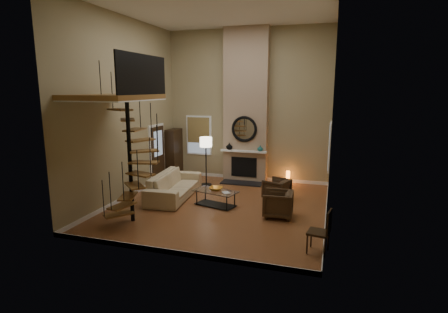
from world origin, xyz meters
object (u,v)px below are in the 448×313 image
(armchair_near, at_px, (279,189))
(armchair_far, at_px, (281,204))
(floor_lamp, at_px, (206,146))
(sofa, at_px, (174,185))
(accent_lamp, at_px, (288,178))
(coffee_table, at_px, (216,196))
(side_chair, at_px, (323,229))
(hutch, at_px, (174,152))

(armchair_near, distance_m, armchair_far, 1.40)
(floor_lamp, bearing_deg, armchair_near, -20.42)
(sofa, relative_size, accent_lamp, 5.32)
(coffee_table, bearing_deg, side_chair, -35.69)
(floor_lamp, bearing_deg, sofa, -106.04)
(hutch, xyz_separation_m, floor_lamp, (1.62, -0.83, 0.46))
(coffee_table, bearing_deg, armchair_near, 30.98)
(hutch, height_order, armchair_far, hutch)
(coffee_table, bearing_deg, accent_lamp, 59.49)
(sofa, bearing_deg, side_chair, -124.72)
(armchair_far, xyz_separation_m, side_chair, (1.13, -1.86, 0.17))
(hutch, xyz_separation_m, sofa, (1.15, -2.47, -0.55))
(hutch, relative_size, armchair_far, 2.34)
(hutch, bearing_deg, armchair_near, -22.97)
(hutch, height_order, side_chair, hutch)
(floor_lamp, xyz_separation_m, accent_lamp, (2.77, 0.92, -1.16))
(armchair_far, distance_m, accent_lamp, 3.31)
(hutch, xyz_separation_m, armchair_near, (4.34, -1.84, -0.60))
(side_chair, bearing_deg, floor_lamp, 134.14)
(armchair_near, height_order, floor_lamp, floor_lamp)
(armchair_near, bearing_deg, hutch, -92.95)
(hutch, xyz_separation_m, coffee_table, (2.65, -2.86, -0.67))
(hutch, distance_m, side_chair, 7.67)
(coffee_table, height_order, accent_lamp, accent_lamp)
(hutch, bearing_deg, sofa, -65.10)
(sofa, height_order, floor_lamp, floor_lamp)
(coffee_table, height_order, side_chair, side_chair)
(hutch, relative_size, accent_lamp, 3.66)
(hutch, height_order, accent_lamp, hutch)
(armchair_far, relative_size, accent_lamp, 1.56)
(sofa, xyz_separation_m, side_chair, (4.59, -2.61, 0.13))
(hutch, relative_size, floor_lamp, 1.03)
(armchair_far, height_order, coffee_table, armchair_far)
(hutch, distance_m, accent_lamp, 4.45)
(sofa, height_order, coffee_table, sofa)
(hutch, xyz_separation_m, side_chair, (5.74, -5.07, -0.42))
(armchair_far, bearing_deg, armchair_near, -171.71)
(hutch, xyz_separation_m, accent_lamp, (4.39, 0.09, -0.70))
(armchair_far, distance_m, floor_lamp, 3.97)
(coffee_table, height_order, floor_lamp, floor_lamp)
(accent_lamp, bearing_deg, side_chair, -75.35)
(hutch, distance_m, coffee_table, 3.95)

